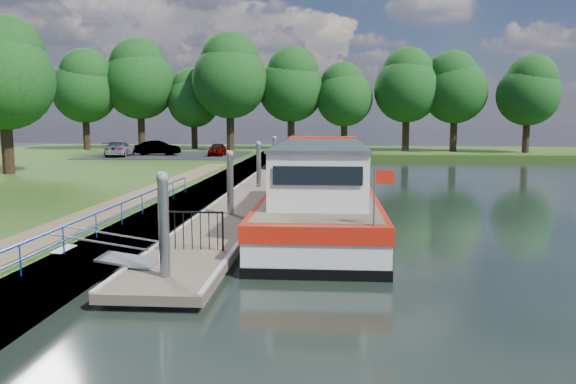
# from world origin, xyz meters

# --- Properties ---
(ground) EXTENTS (160.00, 160.00, 0.00)m
(ground) POSITION_xyz_m (0.00, 0.00, 0.00)
(ground) COLOR black
(ground) RESTS_ON ground
(bank_edge) EXTENTS (1.10, 90.00, 0.78)m
(bank_edge) POSITION_xyz_m (-2.55, 15.00, 0.39)
(bank_edge) COLOR #473D2D
(bank_edge) RESTS_ON ground
(far_bank) EXTENTS (60.00, 18.00, 0.60)m
(far_bank) POSITION_xyz_m (12.00, 52.00, 0.30)
(far_bank) COLOR #244112
(far_bank) RESTS_ON ground
(footpath) EXTENTS (1.60, 40.00, 0.05)m
(footpath) POSITION_xyz_m (-4.40, 8.00, 0.80)
(footpath) COLOR brown
(footpath) RESTS_ON riverbank
(carpark) EXTENTS (14.00, 12.00, 0.06)m
(carpark) POSITION_xyz_m (-11.00, 38.00, 0.81)
(carpark) COLOR black
(carpark) RESTS_ON riverbank
(blue_fence) EXTENTS (0.04, 18.04, 0.72)m
(blue_fence) POSITION_xyz_m (-2.75, 3.00, 1.31)
(blue_fence) COLOR #0C2DBF
(blue_fence) RESTS_ON riverbank
(pontoon) EXTENTS (2.50, 30.00, 0.56)m
(pontoon) POSITION_xyz_m (0.00, 13.00, 0.18)
(pontoon) COLOR brown
(pontoon) RESTS_ON ground
(mooring_piles) EXTENTS (0.30, 27.30, 3.55)m
(mooring_piles) POSITION_xyz_m (0.00, 13.00, 1.28)
(mooring_piles) COLOR gray
(mooring_piles) RESTS_ON ground
(gangway) EXTENTS (2.58, 1.00, 0.92)m
(gangway) POSITION_xyz_m (-1.85, 0.50, 0.63)
(gangway) COLOR #A5A8AD
(gangway) RESTS_ON ground
(gate_panel) EXTENTS (1.85, 0.05, 1.15)m
(gate_panel) POSITION_xyz_m (-0.00, 2.20, 1.15)
(gate_panel) COLOR black
(gate_panel) RESTS_ON ground
(barge) EXTENTS (4.36, 21.15, 4.78)m
(barge) POSITION_xyz_m (3.60, 11.16, 1.09)
(barge) COLOR black
(barge) RESTS_ON ground
(horizon_trees) EXTENTS (54.38, 10.03, 12.87)m
(horizon_trees) POSITION_xyz_m (-1.61, 48.68, 7.95)
(horizon_trees) COLOR #332316
(horizon_trees) RESTS_ON ground
(bank_tree_a) EXTENTS (6.12, 6.12, 9.72)m
(bank_tree_a) POSITION_xyz_m (-15.99, 20.08, 7.02)
(bank_tree_a) COLOR #332316
(bank_tree_a) RESTS_ON riverbank
(car_a) EXTENTS (1.49, 3.42, 1.15)m
(car_a) POSITION_xyz_m (-6.29, 37.09, 1.41)
(car_a) COLOR #999999
(car_a) RESTS_ON carpark
(car_b) EXTENTS (4.01, 1.41, 1.32)m
(car_b) POSITION_xyz_m (-11.91, 37.36, 1.50)
(car_b) COLOR #999999
(car_b) RESTS_ON carpark
(car_c) EXTENTS (2.37, 4.78, 1.34)m
(car_c) POSITION_xyz_m (-14.87, 35.64, 1.50)
(car_c) COLOR #999999
(car_c) RESTS_ON carpark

